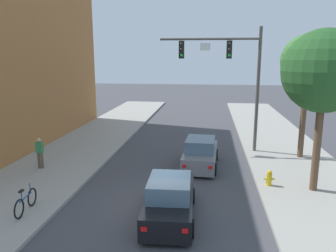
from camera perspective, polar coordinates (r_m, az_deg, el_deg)
ground_plane at (r=13.58m, az=-0.81°, el=-13.90°), size 120.00×120.00×0.00m
sidewalk_left at (r=15.75m, az=-25.42°, el=-11.05°), size 5.00×60.00×0.15m
sidewalk_right at (r=14.26m, az=26.86°, el=-13.62°), size 5.00×60.00×0.15m
traffic_signal_mast at (r=20.42m, az=10.75°, el=10.04°), size 6.04×0.38×7.50m
car_lead_grey at (r=18.10m, az=5.64°, el=-4.80°), size 1.99×4.31×1.60m
car_following_black at (r=12.45m, az=0.32°, el=-12.73°), size 1.96×4.30×1.60m
pedestrian_sidewalk_left_walker at (r=18.48m, az=-21.34°, el=-4.14°), size 0.36×0.22×1.64m
bicycle_leaning at (r=13.82m, az=-23.44°, el=-12.01°), size 0.20×1.77×0.98m
fire_hydrant at (r=15.85m, az=17.13°, el=-8.58°), size 0.48×0.24×0.72m
street_tree_nearest at (r=15.10m, az=25.46°, el=8.49°), size 3.46×3.46×6.92m
street_tree_second at (r=20.13m, az=23.08°, el=10.18°), size 2.97×2.97×7.02m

